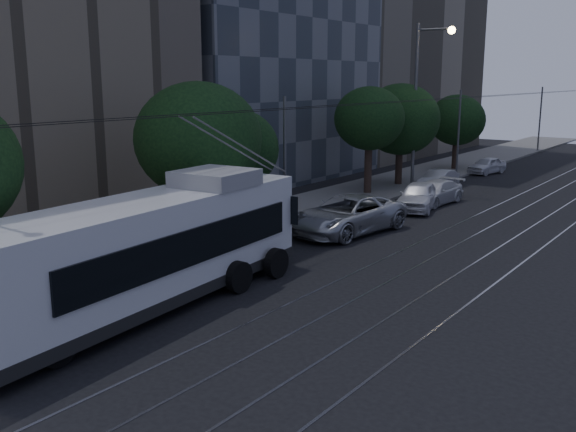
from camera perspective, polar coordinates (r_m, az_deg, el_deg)
The scene contains 16 objects.
ground at distance 17.99m, azimuth -5.67°, elevation -9.90°, with size 120.00×120.00×0.00m, color black.
sidewalk at distance 37.97m, azimuth 6.02°, elevation 1.96°, with size 5.00×90.00×0.15m, color slate.
tram_rails at distance 34.18m, azimuth 20.65°, elevation -0.01°, with size 4.52×90.00×0.02m.
overhead_wires at distance 36.33m, azimuth 9.60°, elevation 6.80°, with size 2.23×90.00×6.00m.
trolleybus at distance 19.40m, azimuth -12.21°, elevation -3.00°, with size 3.71×12.85×5.63m.
pickup_silver at distance 28.51m, azimuth 5.32°, elevation 0.13°, with size 2.75×5.97×1.66m, color #B4B7BC.
car_white_a at distance 34.12m, azimuth 11.51°, elevation 1.75°, with size 1.73×4.30×1.46m, color silver.
car_white_b at distance 36.01m, azimuth 12.89°, elevation 2.06°, with size 1.77×4.36×1.27m, color silver.
car_white_c at distance 40.46m, azimuth 13.19°, elevation 3.12°, with size 1.32×3.79×1.25m, color #B6B6BA.
car_white_d at distance 48.56m, azimuth 17.26°, elevation 4.32°, with size 1.42×3.52×1.20m, color white.
tree_1 at distance 25.55m, azimuth -7.97°, elevation 6.71°, with size 5.03×5.03×6.65m.
tree_2 at distance 27.92m, azimuth -4.73°, elevation 5.94°, with size 3.83×3.83×5.49m.
tree_3 at distance 37.67m, azimuth 7.24°, elevation 8.56°, with size 4.07×4.07×6.32m.
tree_4 at distance 41.22m, azimuth 9.97°, elevation 8.45°, with size 4.95×4.95×6.46m.
tree_5 at distance 49.25m, azimuth 14.78°, elevation 8.23°, with size 4.12×4.12×5.61m.
streetlamp_far at distance 39.98m, azimuth 11.82°, elevation 10.81°, with size 2.41×0.44×9.95m.
Camera 1 is at (11.19, -12.37, 6.72)m, focal length 40.00 mm.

